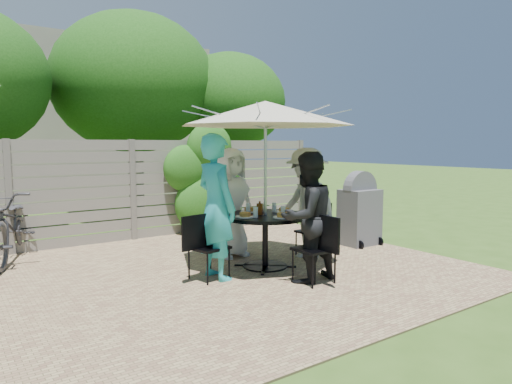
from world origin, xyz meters
TOP-DOWN VIEW (x-y plane):
  - backyard_envelope at (0.09, 10.29)m, footprint 60.00×60.00m
  - patio_table at (0.86, 0.07)m, footprint 1.26×1.26m
  - umbrella at (0.86, 0.07)m, footprint 2.59×2.59m
  - chair_back at (0.79, 1.03)m, footprint 0.40×0.60m
  - person_back at (0.80, 0.90)m, footprint 0.87×0.60m
  - chair_left at (-0.10, 0.00)m, footprint 0.67×0.50m
  - person_left at (0.03, 0.01)m, footprint 0.50×0.72m
  - chair_front at (0.92, -0.89)m, footprint 0.44×0.65m
  - person_front at (0.92, -0.76)m, footprint 0.85×0.69m
  - chair_right at (1.82, 0.14)m, footprint 0.60×0.41m
  - person_right at (1.69, 0.13)m, footprint 0.71×1.15m
  - plate_back at (0.83, 0.43)m, footprint 0.26×0.26m
  - plate_left at (0.50, 0.05)m, footprint 0.26×0.26m
  - plate_front at (0.88, -0.29)m, footprint 0.26×0.26m
  - plate_right at (1.22, 0.10)m, footprint 0.26×0.26m
  - plate_extra at (1.06, -0.22)m, footprint 0.24×0.24m
  - glass_back at (0.73, 0.32)m, footprint 0.07×0.07m
  - glass_left at (0.61, -0.05)m, footprint 0.07×0.07m
  - glass_front at (0.98, -0.18)m, footprint 0.07×0.07m
  - glass_right at (1.11, 0.19)m, footprint 0.07×0.07m
  - syrup_jug at (0.79, 0.12)m, footprint 0.09×0.09m
  - coffee_cup at (0.94, 0.30)m, footprint 0.08×0.08m
  - bicycle at (-2.01, 2.60)m, footprint 1.38×2.21m
  - bbq_grill at (3.07, 0.32)m, footprint 0.65×0.49m

SIDE VIEW (x-z plane):
  - chair_back at x=0.79m, z-range -0.16..0.66m
  - chair_right at x=1.82m, z-range -0.17..0.67m
  - chair_left at x=-0.10m, z-range -0.18..0.71m
  - chair_front at x=0.92m, z-range -0.18..0.72m
  - patio_table at x=0.86m, z-range 0.15..0.92m
  - bicycle at x=-2.01m, z-range 0.00..1.09m
  - bbq_grill at x=3.07m, z-range -0.06..1.25m
  - plate_back at x=0.83m, z-range 0.76..0.83m
  - plate_left at x=0.50m, z-range 0.76..0.83m
  - plate_front at x=0.88m, z-range 0.76..0.83m
  - plate_right at x=1.22m, z-range 0.76..0.83m
  - plate_extra at x=1.06m, z-range 0.76..0.83m
  - coffee_cup at x=0.94m, z-range 0.77..0.89m
  - person_front at x=0.92m, z-range 0.00..1.67m
  - glass_back at x=0.73m, z-range 0.77..0.91m
  - glass_left at x=0.61m, z-range 0.77..0.91m
  - glass_front at x=0.98m, z-range 0.77..0.91m
  - glass_right at x=1.11m, z-range 0.77..0.91m
  - syrup_jug at x=0.79m, z-range 0.77..0.93m
  - person_back at x=0.80m, z-range 0.00..1.71m
  - person_right at x=1.69m, z-range 0.00..1.71m
  - person_left at x=0.03m, z-range 0.00..1.90m
  - umbrella at x=0.86m, z-range 1.01..3.36m
  - backyard_envelope at x=0.09m, z-range 0.11..5.11m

